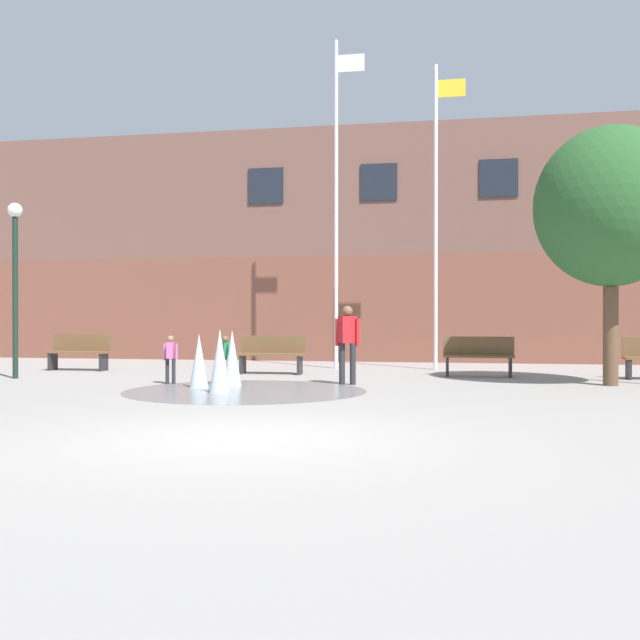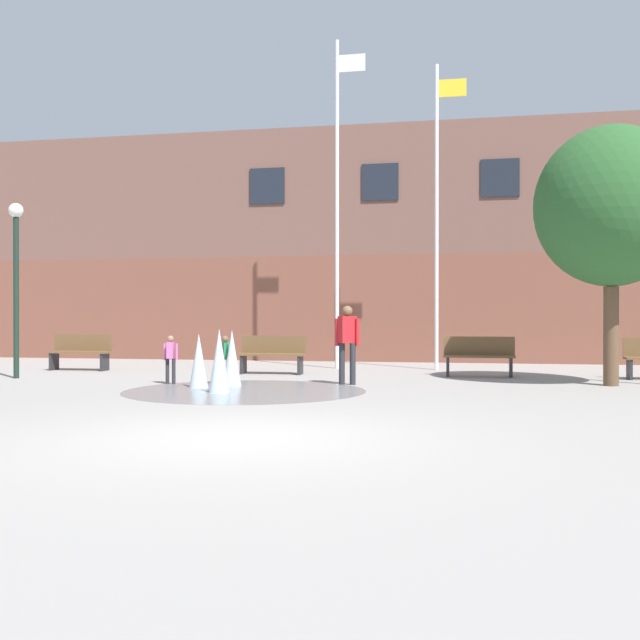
# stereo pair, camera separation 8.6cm
# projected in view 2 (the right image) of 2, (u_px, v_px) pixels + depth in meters

# --- Properties ---
(ground_plane) EXTENTS (100.00, 100.00, 0.00)m
(ground_plane) POSITION_uv_depth(u_px,v_px,m) (236.00, 438.00, 8.49)
(ground_plane) COLOR gray
(library_building) EXTENTS (36.00, 6.05, 7.17)m
(library_building) POSITION_uv_depth(u_px,v_px,m) (390.00, 251.00, 25.36)
(library_building) COLOR brown
(library_building) RESTS_ON ground
(splash_fountain) EXTENTS (4.48, 4.48, 1.16)m
(splash_fountain) POSITION_uv_depth(u_px,v_px,m) (224.00, 367.00, 14.07)
(splash_fountain) COLOR gray
(splash_fountain) RESTS_ON ground
(park_bench_center) EXTENTS (1.60, 0.44, 0.91)m
(park_bench_center) POSITION_uv_depth(u_px,v_px,m) (80.00, 351.00, 19.02)
(park_bench_center) COLOR #28282D
(park_bench_center) RESTS_ON ground
(park_bench_under_right_flagpole) EXTENTS (1.60, 0.44, 0.91)m
(park_bench_under_right_flagpole) POSITION_uv_depth(u_px,v_px,m) (272.00, 354.00, 17.83)
(park_bench_under_right_flagpole) COLOR #28282D
(park_bench_under_right_flagpole) RESTS_ON ground
(park_bench_near_trashcan) EXTENTS (1.60, 0.44, 0.91)m
(park_bench_near_trashcan) POSITION_uv_depth(u_px,v_px,m) (479.00, 356.00, 17.04)
(park_bench_near_trashcan) COLOR #28282D
(park_bench_near_trashcan) RESTS_ON ground
(child_in_fountain) EXTENTS (0.31, 0.23, 0.99)m
(child_in_fountain) POSITION_uv_depth(u_px,v_px,m) (171.00, 356.00, 15.19)
(child_in_fountain) COLOR #28282D
(child_in_fountain) RESTS_ON ground
(adult_near_bench) EXTENTS (0.50, 0.37, 1.59)m
(adult_near_bench) POSITION_uv_depth(u_px,v_px,m) (347.00, 338.00, 15.04)
(adult_near_bench) COLOR #28282D
(adult_near_bench) RESTS_ON ground
(child_with_pink_shirt) EXTENTS (0.31, 0.24, 0.99)m
(child_with_pink_shirt) POSITION_uv_depth(u_px,v_px,m) (225.00, 356.00, 14.98)
(child_with_pink_shirt) COLOR #89755B
(child_with_pink_shirt) RESTS_ON ground
(flagpole_left) EXTENTS (0.80, 0.10, 8.65)m
(flagpole_left) POSITION_uv_depth(u_px,v_px,m) (338.00, 195.00, 19.69)
(flagpole_left) COLOR silver
(flagpole_left) RESTS_ON ground
(flagpole_right) EXTENTS (0.80, 0.10, 7.84)m
(flagpole_right) POSITION_uv_depth(u_px,v_px,m) (438.00, 208.00, 19.18)
(flagpole_right) COLOR silver
(flagpole_right) RESTS_ON ground
(lamp_post_left_lane) EXTENTS (0.32, 0.32, 3.89)m
(lamp_post_left_lane) POSITION_uv_depth(u_px,v_px,m) (16.00, 264.00, 16.57)
(lamp_post_left_lane) COLOR #192D23
(lamp_post_left_lane) RESTS_ON ground
(street_tree_near_building) EXTENTS (3.00, 3.00, 5.15)m
(street_tree_near_building) POSITION_uv_depth(u_px,v_px,m) (611.00, 207.00, 14.79)
(street_tree_near_building) COLOR brown
(street_tree_near_building) RESTS_ON ground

